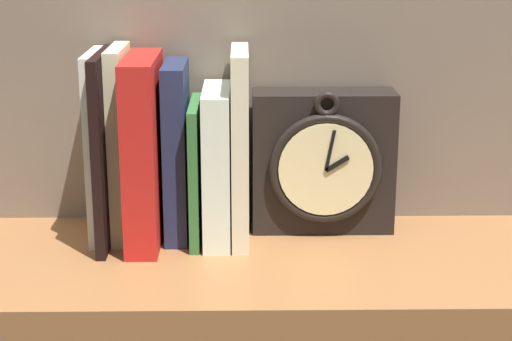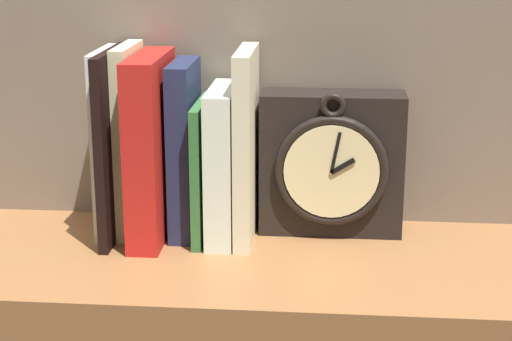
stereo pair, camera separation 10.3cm
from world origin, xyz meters
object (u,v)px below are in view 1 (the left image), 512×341
Objects in this scene: book_slot1_black at (105,149)px; book_slot7_cream at (240,146)px; clock at (323,162)px; book_slot5_green at (196,171)px; book_slot2_cream at (121,143)px; book_slot0_white at (97,146)px; book_slot4_navy at (177,151)px; book_slot6_white at (217,165)px; book_slot3_red at (144,151)px.

book_slot7_cream is (0.17, 0.01, 0.00)m from book_slot1_black.
book_slot5_green is at bearing -170.45° from clock.
book_slot1_black is 0.98× the size of book_slot2_cream.
book_slot2_cream reaches higher than book_slot5_green.
book_slot0_white reaches higher than book_slot5_green.
book_slot0_white is 1.35× the size of book_slot5_green.
book_slot4_navy is at bearing 158.46° from book_slot5_green.
book_slot0_white is 0.98× the size of book_slot2_cream.
book_slot1_black is 0.99× the size of book_slot7_cream.
book_slot1_black is at bearing -53.12° from book_slot0_white.
clock is 0.78× the size of book_slot2_cream.
book_slot1_black reaches higher than clock.
book_slot6_white is at bearing -11.93° from book_slot4_navy.
book_slot5_green is at bearing 178.77° from book_slot7_cream.
book_slot3_red is 1.05× the size of book_slot4_navy.
book_slot7_cream reaches higher than book_slot3_red.
book_slot0_white is 0.99× the size of book_slot1_black.
book_slot2_cream is 1.04× the size of book_slot3_red.
book_slot7_cream is (0.03, 0.00, 0.02)m from book_slot6_white.
book_slot4_navy is (0.09, 0.02, -0.01)m from book_slot1_black.
book_slot7_cream reaches higher than book_slot0_white.
book_slot5_green is 0.03m from book_slot6_white.
book_slot1_black is 0.05m from book_slot3_red.
book_slot0_white is 0.10m from book_slot4_navy.
book_slot2_cream is at bearing -176.09° from clock.
book_slot5_green is 0.07m from book_slot7_cream.
book_slot5_green is (-0.17, -0.03, -0.00)m from clock.
book_slot5_green is (0.11, 0.01, -0.03)m from book_slot1_black.
book_slot7_cream is (0.19, -0.01, 0.00)m from book_slot0_white.
book_slot4_navy is 0.04m from book_slot5_green.
book_slot2_cream reaches higher than book_slot3_red.
book_slot6_white is (0.14, 0.01, -0.02)m from book_slot1_black.
book_slot1_black is 1.07× the size of book_slot4_navy.
book_slot3_red is (0.05, -0.00, -0.00)m from book_slot1_black.
book_slot3_red is (-0.23, -0.04, 0.03)m from clock.
clock is at bearing 14.99° from book_slot7_cream.
book_slot6_white is at bearing 3.20° from book_slot1_black.
book_slot6_white is at bearing -2.82° from book_slot5_green.
book_slot3_red is at bearing -1.92° from book_slot1_black.
book_slot0_white reaches higher than book_slot4_navy.
book_slot0_white is at bearing 176.97° from book_slot7_cream.
book_slot6_white is 0.80× the size of book_slot7_cream.
book_slot2_cream is (0.02, 0.02, 0.00)m from book_slot1_black.
book_slot0_white reaches higher than clock.
book_slot5_green is at bearing 9.60° from book_slot3_red.
book_slot4_navy is (-0.19, -0.02, 0.02)m from clock.
book_slot1_black is at bearing -175.33° from book_slot5_green.
book_slot0_white is 1.23× the size of book_slot6_white.
book_slot2_cream is at bearing 175.81° from book_slot7_cream.
book_slot7_cream reaches higher than book_slot5_green.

